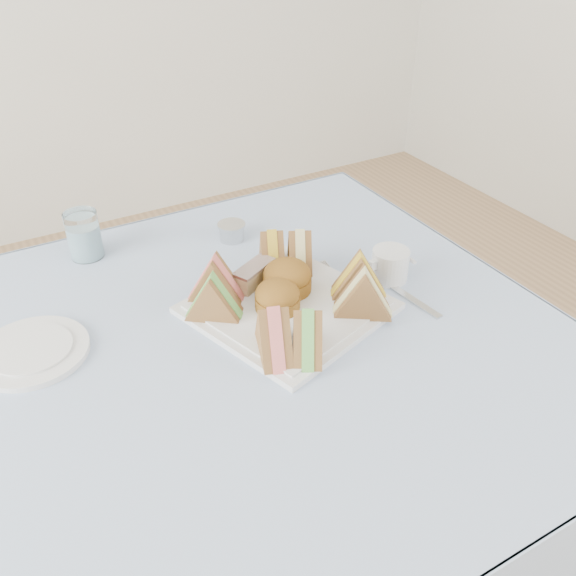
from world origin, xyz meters
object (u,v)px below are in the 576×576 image
table (265,478)px  creamer_jug (390,265)px  serving_plate (288,308)px  water_glass (84,235)px

table → creamer_jug: bearing=6.9°
serving_plate → creamer_jug: (0.22, -0.00, 0.03)m
serving_plate → water_glass: bearing=108.4°
serving_plate → creamer_jug: 0.23m
table → serving_plate: (0.08, 0.04, 0.38)m
water_glass → creamer_jug: water_glass is taller
serving_plate → water_glass: water_glass is taller
table → creamer_jug: 0.51m
serving_plate → creamer_jug: size_ratio=4.22×
table → water_glass: 0.62m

